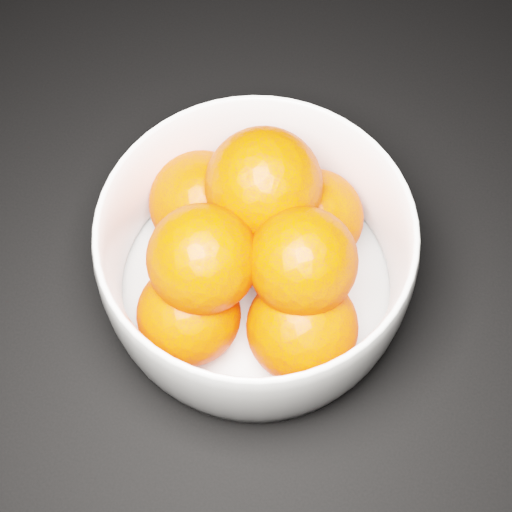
# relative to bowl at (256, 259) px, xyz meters

# --- Properties ---
(ground) EXTENTS (3.00, 3.00, 0.00)m
(ground) POSITION_rel_bowl_xyz_m (-0.14, -0.12, -0.06)
(ground) COLOR black
(ground) RESTS_ON ground
(bowl) EXTENTS (0.24, 0.24, 0.12)m
(bowl) POSITION_rel_bowl_xyz_m (0.00, 0.00, 0.00)
(bowl) COLOR white
(bowl) RESTS_ON ground
(orange_pile) EXTENTS (0.19, 0.18, 0.13)m
(orange_pile) POSITION_rel_bowl_xyz_m (-0.00, 0.00, 0.02)
(orange_pile) COLOR #ED2D00
(orange_pile) RESTS_ON bowl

